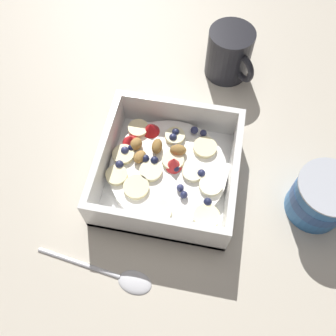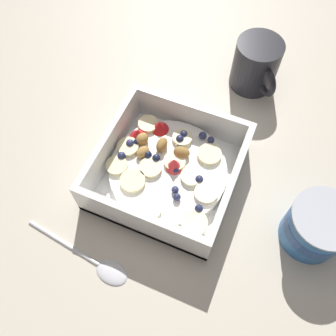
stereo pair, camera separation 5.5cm
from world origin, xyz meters
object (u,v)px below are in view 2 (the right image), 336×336
coffee_mug (256,65)px  yogurt_cup (317,224)px  fruit_bowl (167,170)px  spoon (97,263)px

coffee_mug → yogurt_cup: bearing=33.0°
fruit_bowl → yogurt_cup: size_ratio=2.31×
fruit_bowl → coffee_mug: 0.25m
yogurt_cup → coffee_mug: bearing=-147.0°
fruit_bowl → spoon: size_ratio=1.18×
spoon → yogurt_cup: bearing=121.3°
yogurt_cup → coffee_mug: (-0.25, -0.16, 0.01)m
spoon → yogurt_cup: 0.31m
fruit_bowl → spoon: (0.17, -0.04, -0.02)m
spoon → yogurt_cup: size_ratio=1.96×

